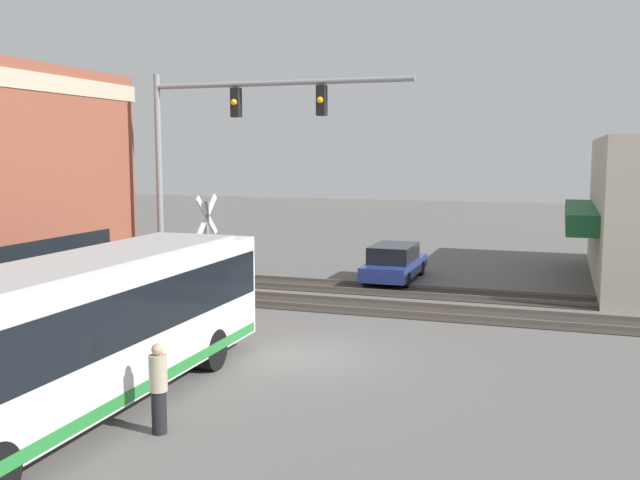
{
  "coord_description": "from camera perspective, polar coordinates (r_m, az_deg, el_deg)",
  "views": [
    {
      "loc": [
        -16.89,
        -6.12,
        5.21
      ],
      "look_at": [
        5.44,
        1.43,
        2.31
      ],
      "focal_mm": 40.0,
      "sensor_mm": 36.0,
      "label": 1
    }
  ],
  "objects": [
    {
      "name": "ground_plane",
      "position": [
        18.71,
        -1.21,
        -9.16
      ],
      "size": [
        120.0,
        120.0,
        0.0
      ],
      "primitive_type": "plane",
      "color": "#605E5B"
    },
    {
      "name": "city_bus",
      "position": [
        15.06,
        -18.43,
        -6.74
      ],
      "size": [
        11.09,
        2.59,
        3.12
      ],
      "color": "white",
      "rests_on": "ground"
    },
    {
      "name": "traffic_signal_gantry",
      "position": [
        22.78,
        -7.81,
        7.98
      ],
      "size": [
        0.42,
        8.5,
        7.7
      ],
      "color": "gray",
      "rests_on": "ground"
    },
    {
      "name": "crossing_signal",
      "position": [
        24.24,
        -9.02,
        0.03
      ],
      "size": [
        1.41,
        1.18,
        3.81
      ],
      "color": "gray",
      "rests_on": "ground"
    },
    {
      "name": "rail_track_near",
      "position": [
        24.25,
        3.64,
        -5.33
      ],
      "size": [
        2.6,
        60.0,
        0.15
      ],
      "color": "#332D28",
      "rests_on": "ground"
    },
    {
      "name": "rail_track_far",
      "position": [
        27.29,
        5.39,
        -3.96
      ],
      "size": [
        2.6,
        60.0,
        0.15
      ],
      "color": "#332D28",
      "rests_on": "ground"
    },
    {
      "name": "parked_car_blue",
      "position": [
        29.25,
        5.97,
        -1.89
      ],
      "size": [
        4.86,
        1.82,
        1.5
      ],
      "color": "navy",
      "rests_on": "ground"
    },
    {
      "name": "pedestrian_at_crossing",
      "position": [
        25.13,
        -8.66,
        -2.91
      ],
      "size": [
        0.34,
        0.34,
        1.78
      ],
      "color": "black",
      "rests_on": "ground"
    },
    {
      "name": "pedestrian_near_bus",
      "position": [
        13.81,
        -12.8,
        -11.45
      ],
      "size": [
        0.34,
        0.34,
        1.72
      ],
      "color": "black",
      "rests_on": "ground"
    }
  ]
}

